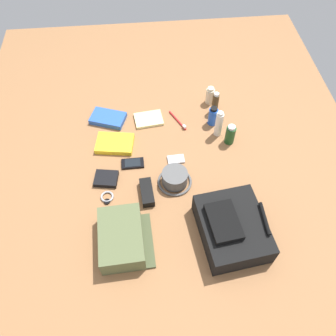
{
  "coord_description": "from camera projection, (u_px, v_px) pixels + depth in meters",
  "views": [
    {
      "loc": [
        0.96,
        -0.09,
        1.39
      ],
      "look_at": [
        0.0,
        0.0,
        0.04
      ],
      "focal_mm": 36.87,
      "sensor_mm": 36.0,
      "label": 1
    }
  ],
  "objects": [
    {
      "name": "toothbrush",
      "position": [
        179.0,
        121.0,
        1.89
      ],
      "size": [
        0.15,
        0.08,
        0.02
      ],
      "color": "red",
      "rests_on": "ground_plane"
    },
    {
      "name": "cell_phone",
      "position": [
        133.0,
        163.0,
        1.72
      ],
      "size": [
        0.06,
        0.11,
        0.01
      ],
      "color": "black",
      "rests_on": "ground_plane"
    },
    {
      "name": "paperback_novel",
      "position": [
        108.0,
        118.0,
        1.89
      ],
      "size": [
        0.17,
        0.21,
        0.03
      ],
      "color": "blue",
      "rests_on": "ground_plane"
    },
    {
      "name": "lotion_bottle",
      "position": [
        210.0,
        95.0,
        1.94
      ],
      "size": [
        0.05,
        0.05,
        0.1
      ],
      "color": "beige",
      "rests_on": "ground_plane"
    },
    {
      "name": "toiletry_pouch",
      "position": [
        122.0,
        238.0,
        1.44
      ],
      "size": [
        0.27,
        0.23,
        0.1
      ],
      "color": "#56603D",
      "rests_on": "ground_plane"
    },
    {
      "name": "cologne_bottle",
      "position": [
        215.0,
        103.0,
        1.89
      ],
      "size": [
        0.04,
        0.04,
        0.13
      ],
      "color": "#473319",
      "rests_on": "ground_plane"
    },
    {
      "name": "wallet",
      "position": [
        106.0,
        179.0,
        1.66
      ],
      "size": [
        0.11,
        0.12,
        0.02
      ],
      "primitive_type": "cube",
      "rotation": [
        0.0,
        0.0,
        -0.17
      ],
      "color": "black",
      "rests_on": "ground_plane"
    },
    {
      "name": "bucket_hat",
      "position": [
        175.0,
        178.0,
        1.64
      ],
      "size": [
        0.17,
        0.17,
        0.08
      ],
      "color": "#575757",
      "rests_on": "ground_plane"
    },
    {
      "name": "sunglasses_case",
      "position": [
        147.0,
        192.0,
        1.61
      ],
      "size": [
        0.14,
        0.07,
        0.04
      ],
      "primitive_type": "cube",
      "rotation": [
        0.0,
        0.0,
        0.08
      ],
      "color": "black",
      "rests_on": "ground_plane"
    },
    {
      "name": "shampoo_bottle",
      "position": [
        230.0,
        135.0,
        1.77
      ],
      "size": [
        0.05,
        0.05,
        0.12
      ],
      "color": "#19471E",
      "rests_on": "ground_plane"
    },
    {
      "name": "toothpaste_tube",
      "position": [
        219.0,
        124.0,
        1.78
      ],
      "size": [
        0.04,
        0.04,
        0.16
      ],
      "color": "white",
      "rests_on": "ground_plane"
    },
    {
      "name": "backpack",
      "position": [
        232.0,
        228.0,
        1.46
      ],
      "size": [
        0.36,
        0.3,
        0.14
      ],
      "color": "black",
      "rests_on": "ground_plane"
    },
    {
      "name": "media_player",
      "position": [
        176.0,
        159.0,
        1.74
      ],
      "size": [
        0.06,
        0.09,
        0.01
      ],
      "color": "#B7B7BC",
      "rests_on": "ground_plane"
    },
    {
      "name": "ground_plane",
      "position": [
        168.0,
        174.0,
        1.71
      ],
      "size": [
        2.64,
        2.02,
        0.02
      ],
      "primitive_type": "cube",
      "color": "#93623C",
      "rests_on": "ground"
    },
    {
      "name": "wristwatch",
      "position": [
        107.0,
        197.0,
        1.61
      ],
      "size": [
        0.07,
        0.06,
        0.01
      ],
      "color": "#99999E",
      "rests_on": "ground_plane"
    },
    {
      "name": "notepad",
      "position": [
        149.0,
        119.0,
        1.89
      ],
      "size": [
        0.13,
        0.16,
        0.02
      ],
      "primitive_type": "cube",
      "rotation": [
        0.0,
        0.0,
        0.12
      ],
      "color": "beige",
      "rests_on": "ground_plane"
    },
    {
      "name": "travel_guidebook",
      "position": [
        115.0,
        144.0,
        1.79
      ],
      "size": [
        0.16,
        0.21,
        0.03
      ],
      "color": "yellow",
      "rests_on": "ground_plane"
    },
    {
      "name": "deodorant_spray",
      "position": [
        213.0,
        116.0,
        1.85
      ],
      "size": [
        0.05,
        0.05,
        0.11
      ],
      "color": "blue",
      "rests_on": "ground_plane"
    }
  ]
}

